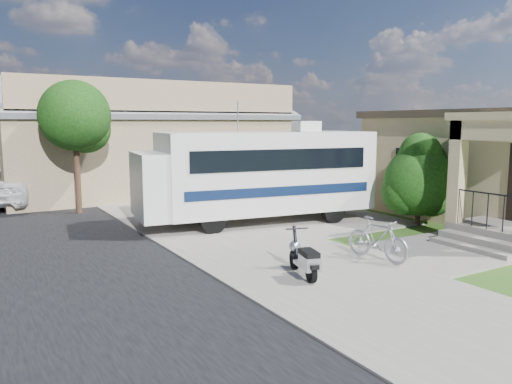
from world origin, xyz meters
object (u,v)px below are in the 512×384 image
motorhome (258,172)px  garden_hose (452,239)px  scooter (304,259)px  bicycle (377,242)px  shrub (419,178)px

motorhome → garden_hose: (3.15, -4.77, -1.53)m
scooter → garden_hose: (5.28, 0.58, -0.34)m
garden_hose → motorhome: bearing=123.5°
garden_hose → scooter: bearing=-173.7°
motorhome → garden_hose: bearing=-48.7°
motorhome → scooter: bearing=-103.8°
motorhome → garden_hose: 5.92m
scooter → motorhome: bearing=84.2°
motorhome → bicycle: size_ratio=4.67×
motorhome → shrub: 4.94m
scooter → bicycle: (2.14, 0.16, 0.06)m
bicycle → shrub: bearing=20.8°
motorhome → scooter: size_ratio=5.45×
shrub → garden_hose: size_ratio=7.79×
bicycle → garden_hose: size_ratio=4.43×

